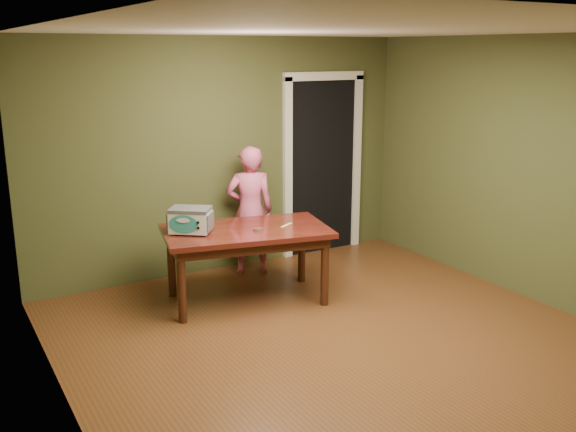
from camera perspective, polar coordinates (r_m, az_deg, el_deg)
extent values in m
plane|color=brown|center=(5.54, 5.79, -11.78)|extent=(5.00, 5.00, 0.00)
cube|color=#404826|center=(7.22, -5.67, 5.33)|extent=(4.50, 0.02, 2.60)
cube|color=#404826|center=(4.21, -19.39, -2.13)|extent=(0.02, 5.00, 2.60)
cube|color=#404826|center=(6.66, 22.02, 3.55)|extent=(0.02, 5.00, 2.60)
cube|color=white|center=(4.97, 6.58, 16.20)|extent=(4.50, 5.00, 0.02)
cube|color=black|center=(8.13, 1.85, 4.65)|extent=(0.90, 0.60, 2.10)
cube|color=black|center=(7.87, 3.07, 4.30)|extent=(0.90, 0.02, 2.10)
cube|color=white|center=(7.60, -0.03, 3.95)|extent=(0.10, 0.06, 2.20)
cube|color=white|center=(8.14, 6.08, 4.58)|extent=(0.10, 0.06, 2.20)
cube|color=white|center=(7.74, 3.24, 12.32)|extent=(1.10, 0.06, 0.10)
cube|color=#37110C|center=(6.31, -3.75, -1.34)|extent=(1.76, 1.22, 0.05)
cube|color=#37190D|center=(6.33, -3.74, -1.99)|extent=(1.61, 1.08, 0.10)
cylinder|color=#37190D|center=(5.97, -9.43, -6.22)|extent=(0.08, 0.08, 0.70)
cylinder|color=#37190D|center=(6.63, -10.33, -4.15)|extent=(0.08, 0.08, 0.70)
cylinder|color=#37190D|center=(6.30, 3.29, -4.92)|extent=(0.08, 0.08, 0.70)
cylinder|color=#37190D|center=(6.93, 1.22, -3.08)|extent=(0.08, 0.08, 0.70)
cylinder|color=#4C4F54|center=(6.16, -10.23, -1.61)|extent=(0.03, 0.03, 0.02)
cylinder|color=#4C4F54|center=(6.35, -9.70, -1.12)|extent=(0.03, 0.03, 0.02)
cylinder|color=#4C4F54|center=(6.08, -7.49, -1.73)|extent=(0.03, 0.03, 0.02)
cylinder|color=#4C4F54|center=(6.26, -7.03, -1.22)|extent=(0.03, 0.03, 0.02)
cube|color=silver|center=(6.18, -8.66, -0.42)|extent=(0.45, 0.43, 0.21)
cube|color=#4C4F54|center=(6.15, -8.70, 0.58)|extent=(0.46, 0.44, 0.03)
cube|color=#4C4F54|center=(6.24, -10.36, -0.36)|extent=(0.16, 0.20, 0.16)
cube|color=#4C4F54|center=(6.13, -6.93, -0.48)|extent=(0.16, 0.20, 0.16)
ellipsoid|color=teal|center=(6.06, -9.29, -0.74)|extent=(0.23, 0.18, 0.18)
cylinder|color=black|center=(6.02, -8.01, -0.58)|extent=(0.03, 0.03, 0.03)
cylinder|color=black|center=(6.03, -7.99, -1.06)|extent=(0.02, 0.02, 0.02)
cylinder|color=silver|center=(6.23, -2.67, -1.19)|extent=(0.10, 0.10, 0.02)
cylinder|color=#54291C|center=(6.23, -2.67, -1.13)|extent=(0.09, 0.09, 0.01)
cube|color=#FFE76E|center=(6.40, -0.13, -0.81)|extent=(0.17, 0.11, 0.01)
imported|color=#D45786|center=(7.11, -3.39, 0.48)|extent=(0.61, 0.51, 1.45)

